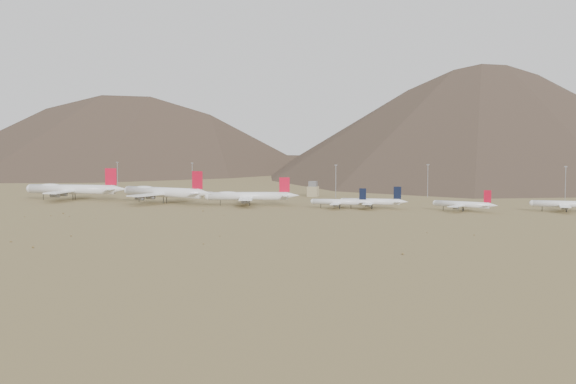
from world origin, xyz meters
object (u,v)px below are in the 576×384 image
(narrowbody_a, at_px, (340,202))
(control_tower, at_px, (313,190))
(narrowbody_b, at_px, (373,202))
(widebody_centre, at_px, (164,192))
(widebody_west, at_px, (73,189))
(widebody_east, at_px, (248,196))

(narrowbody_a, distance_m, control_tower, 102.71)
(narrowbody_b, bearing_deg, widebody_centre, 177.05)
(widebody_west, height_order, narrowbody_a, widebody_west)
(widebody_west, height_order, control_tower, widebody_west)
(narrowbody_a, bearing_deg, control_tower, 111.01)
(widebody_east, height_order, narrowbody_a, widebody_east)
(widebody_west, distance_m, narrowbody_a, 204.19)
(narrowbody_a, distance_m, narrowbody_b, 20.67)
(narrowbody_a, xyz_separation_m, narrowbody_b, (20.32, 3.76, 0.40))
(widebody_centre, height_order, narrowbody_b, widebody_centre)
(widebody_west, bearing_deg, narrowbody_a, -8.62)
(widebody_centre, height_order, narrowbody_a, widebody_centre)
(widebody_east, distance_m, control_tower, 92.80)
(narrowbody_a, xyz_separation_m, control_tower, (-40.53, 94.37, 0.98))
(widebody_centre, relative_size, control_tower, 6.36)
(widebody_east, bearing_deg, widebody_west, 159.29)
(widebody_centre, bearing_deg, narrowbody_b, 14.93)
(widebody_west, xyz_separation_m, widebody_centre, (77.09, -8.15, -0.17))
(widebody_east, relative_size, control_tower, 5.19)
(widebody_west, distance_m, widebody_centre, 77.52)
(widebody_east, bearing_deg, narrowbody_b, -17.49)
(narrowbody_b, bearing_deg, widebody_west, 175.22)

